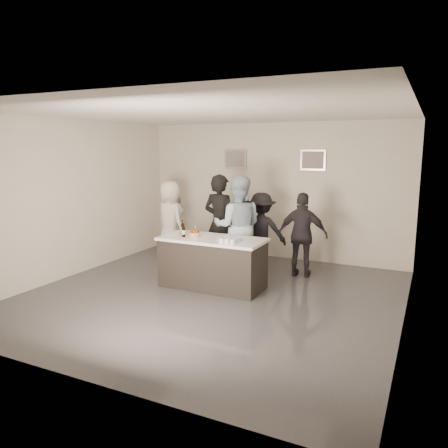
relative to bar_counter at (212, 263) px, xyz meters
The scene contains 19 objects.
floor 0.65m from the bar_counter, 65.83° to the right, with size 6.00×6.00×0.00m, color #3D3D42.
ceiling 2.59m from the bar_counter, 65.83° to the right, with size 6.00×6.00×0.00m, color white.
wall_back 2.79m from the bar_counter, 85.77° to the left, with size 6.00×0.04×3.00m, color beige.
wall_front 3.59m from the bar_counter, 86.81° to the right, with size 6.00×0.04×3.00m, color beige.
wall_left 3.03m from the bar_counter, behind, with size 0.04×6.00×3.00m, color beige.
wall_right 3.39m from the bar_counter, ahead, with size 0.04×6.00×3.00m, color beige.
picture_left 3.17m from the bar_counter, 105.57° to the left, with size 0.54×0.04×0.44m, color #B2B2B7.
picture_right 3.28m from the bar_counter, 66.80° to the left, with size 0.54×0.04×0.44m, color #B2B2B7.
bar_counter is the anchor object (origin of this frame).
cake 0.59m from the bar_counter, behind, with size 0.20×0.20×0.07m, color orange.
beer_bottle_a 0.89m from the bar_counter, behind, with size 0.07×0.07×0.26m, color black.
beer_bottle_b 0.78m from the bar_counter, 163.72° to the right, with size 0.07×0.07×0.26m, color black.
tumbler_cluster 0.66m from the bar_counter, 17.01° to the right, with size 0.30×0.40×0.08m, color orange.
candles 0.65m from the bar_counter, 139.11° to the right, with size 0.24×0.08×0.01m, color pink.
person_main_black 1.16m from the bar_counter, 108.92° to the left, with size 0.71×0.47×1.95m, color black.
person_main_blue 1.01m from the bar_counter, 82.77° to the left, with size 0.95×0.74×1.95m, color #A4C0D6.
person_guest_left 2.25m from the bar_counter, 142.19° to the left, with size 0.85×0.56×1.75m, color white.
person_guest_right 1.87m from the bar_counter, 47.50° to the left, with size 0.95×0.40×1.63m, color #26232A.
person_guest_back 1.57m from the bar_counter, 77.13° to the left, with size 1.02×0.58×1.57m, color black.
Camera 1 is at (3.25, -6.24, 2.48)m, focal length 35.00 mm.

